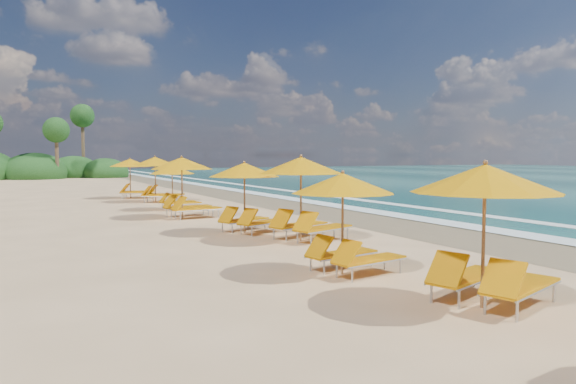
# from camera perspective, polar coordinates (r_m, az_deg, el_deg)

# --- Properties ---
(ground) EXTENTS (160.00, 160.00, 0.00)m
(ground) POSITION_cam_1_polar(r_m,az_deg,el_deg) (17.93, 0.00, -3.83)
(ground) COLOR #D7B17E
(ground) RESTS_ON ground
(wet_sand) EXTENTS (4.00, 160.00, 0.01)m
(wet_sand) POSITION_cam_1_polar(r_m,az_deg,el_deg) (20.10, 10.16, -3.03)
(wet_sand) COLOR olive
(wet_sand) RESTS_ON ground
(surf_foam) EXTENTS (4.00, 160.00, 0.01)m
(surf_foam) POSITION_cam_1_polar(r_m,az_deg,el_deg) (21.85, 15.75, -2.50)
(surf_foam) COLOR white
(surf_foam) RESTS_ON ground
(station_1) EXTENTS (2.98, 2.91, 2.37)m
(station_1) POSITION_cam_1_polar(r_m,az_deg,el_deg) (9.12, 20.87, -3.29)
(station_1) COLOR olive
(station_1) RESTS_ON ground
(station_2) EXTENTS (2.52, 2.40, 2.14)m
(station_2) POSITION_cam_1_polar(r_m,az_deg,el_deg) (10.93, 6.54, -2.57)
(station_2) COLOR olive
(station_2) RESTS_ON ground
(station_3) EXTENTS (3.11, 3.03, 2.46)m
(station_3) POSITION_cam_1_polar(r_m,az_deg,el_deg) (15.08, 1.90, -0.04)
(station_3) COLOR olive
(station_3) RESTS_ON ground
(station_4) EXTENTS (2.92, 2.87, 2.27)m
(station_4) POSITION_cam_1_polar(r_m,az_deg,el_deg) (16.63, -4.28, -0.04)
(station_4) COLOR olive
(station_4) RESTS_ON ground
(station_5) EXTENTS (2.75, 2.58, 2.43)m
(station_5) POSITION_cam_1_polar(r_m,az_deg,el_deg) (20.97, -10.89, 0.97)
(station_5) COLOR olive
(station_5) RESTS_ON ground
(station_6) EXTENTS (2.20, 2.03, 2.06)m
(station_6) POSITION_cam_1_polar(r_m,az_deg,el_deg) (24.14, -12.02, 0.85)
(station_6) COLOR olive
(station_6) RESTS_ON ground
(station_7) EXTENTS (3.28, 3.28, 2.42)m
(station_7) POSITION_cam_1_polar(r_m,az_deg,el_deg) (28.30, -13.77, 1.69)
(station_7) COLOR olive
(station_7) RESTS_ON ground
(station_8) EXTENTS (2.94, 2.89, 2.30)m
(station_8) POSITION_cam_1_polar(r_m,az_deg,el_deg) (31.19, -16.35, 1.72)
(station_8) COLOR olive
(station_8) RESTS_ON ground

